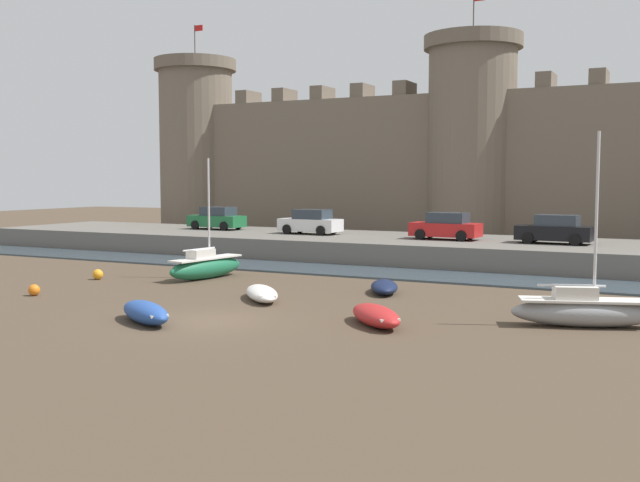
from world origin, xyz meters
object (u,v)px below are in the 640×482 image
at_px(rowboat_foreground_left, 376,315).
at_px(rowboat_near_channel_left, 262,293).
at_px(rowboat_foreground_right, 145,312).
at_px(sailboat_foreground_centre, 206,266).
at_px(car_quay_centre_east, 446,227).
at_px(car_quay_west, 311,222).
at_px(rowboat_midflat_centre, 384,286).
at_px(mooring_buoy_off_centre, 98,274).
at_px(car_quay_east, 555,230).
at_px(sailboat_near_channel_right, 585,310).
at_px(car_quay_centre_west, 217,219).
at_px(mooring_buoy_near_shore, 34,290).

distance_m(rowboat_foreground_left, rowboat_near_channel_left, 6.77).
xyz_separation_m(rowboat_foreground_right, sailboat_foreground_centre, (-4.80, 10.34, 0.24)).
xyz_separation_m(rowboat_foreground_left, car_quay_centre_east, (-3.72, 20.01, 1.74)).
bearing_deg(car_quay_west, sailboat_foreground_centre, -85.86).
bearing_deg(rowboat_midflat_centre, rowboat_near_channel_left, -133.74).
bearing_deg(mooring_buoy_off_centre, rowboat_near_channel_left, -9.58).
distance_m(rowboat_foreground_left, sailboat_foreground_centre, 14.03).
height_order(car_quay_centre_east, car_quay_east, same).
xyz_separation_m(rowboat_foreground_right, car_quay_east, (9.83, 23.16, 1.71)).
distance_m(sailboat_near_channel_right, car_quay_east, 17.56).
height_order(rowboat_midflat_centre, car_quay_centre_west, car_quay_centre_west).
bearing_deg(sailboat_foreground_centre, car_quay_centre_west, 122.52).
relative_size(rowboat_midflat_centre, mooring_buoy_off_centre, 6.19).
relative_size(car_quay_centre_east, car_quay_west, 1.00).
relative_size(rowboat_foreground_right, car_quay_centre_east, 0.82).
height_order(sailboat_foreground_centre, car_quay_centre_west, sailboat_foreground_centre).
bearing_deg(car_quay_east, car_quay_centre_east, 179.90).
relative_size(sailboat_foreground_centre, car_quay_centre_east, 1.43).
bearing_deg(sailboat_foreground_centre, mooring_buoy_near_shore, -113.48).
relative_size(rowboat_foreground_left, car_quay_east, 0.78).
height_order(sailboat_near_channel_right, rowboat_near_channel_left, sailboat_near_channel_right).
bearing_deg(sailboat_near_channel_right, rowboat_midflat_centre, 156.45).
distance_m(sailboat_near_channel_right, rowboat_near_channel_left, 12.54).
bearing_deg(rowboat_foreground_left, rowboat_near_channel_left, 155.80).
height_order(car_quay_west, car_quay_east, same).
xyz_separation_m(sailboat_near_channel_right, car_quay_east, (-3.79, 17.08, 1.53)).
xyz_separation_m(rowboat_foreground_right, sailboat_near_channel_right, (13.62, 6.09, 0.19)).
height_order(rowboat_foreground_right, mooring_buoy_off_centre, rowboat_foreground_right).
distance_m(rowboat_foreground_right, mooring_buoy_near_shore, 8.56).
xyz_separation_m(rowboat_foreground_right, mooring_buoy_off_centre, (-9.37, 7.70, -0.13)).
distance_m(rowboat_foreground_left, mooring_buoy_off_centre, 17.24).
distance_m(rowboat_midflat_centre, sailboat_foreground_centre, 9.69).
height_order(mooring_buoy_off_centre, car_quay_west, car_quay_west).
height_order(rowboat_midflat_centre, car_quay_centre_east, car_quay_centre_east).
height_order(rowboat_foreground_right, car_quay_centre_west, car_quay_centre_west).
distance_m(sailboat_near_channel_right, car_quay_centre_west, 33.10).
distance_m(rowboat_midflat_centre, sailboat_near_channel_right, 9.54).
height_order(mooring_buoy_near_shore, mooring_buoy_off_centre, mooring_buoy_off_centre).
height_order(sailboat_near_channel_right, mooring_buoy_off_centre, sailboat_near_channel_right).
bearing_deg(rowboat_near_channel_left, rowboat_foreground_right, -100.35).
bearing_deg(sailboat_near_channel_right, car_quay_centre_west, 146.13).
bearing_deg(mooring_buoy_near_shore, car_quay_centre_west, 104.54).
height_order(car_quay_centre_east, car_quay_centre_west, same).
xyz_separation_m(rowboat_foreground_right, mooring_buoy_near_shore, (-8.15, 2.60, -0.14)).
height_order(rowboat_near_channel_left, mooring_buoy_near_shore, rowboat_near_channel_left).
relative_size(mooring_buoy_near_shore, car_quay_centre_east, 0.12).
height_order(rowboat_midflat_centre, sailboat_foreground_centre, sailboat_foreground_centre).
distance_m(sailboat_foreground_centre, mooring_buoy_near_shore, 8.44).
height_order(rowboat_near_channel_left, car_quay_centre_east, car_quay_centre_east).
height_order(rowboat_foreground_right, rowboat_foreground_left, rowboat_foreground_right).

